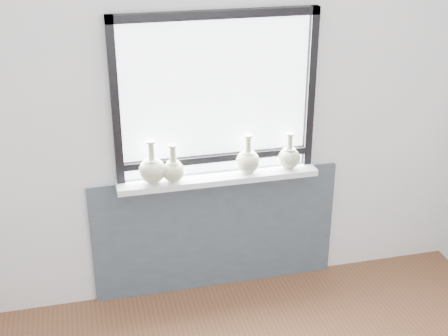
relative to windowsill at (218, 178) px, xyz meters
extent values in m
cube|color=silver|center=(0.00, 0.10, 0.42)|extent=(3.60, 0.02, 2.60)
cube|color=#414F59|center=(0.00, 0.07, -0.45)|extent=(1.70, 0.03, 0.86)
cube|color=white|center=(0.00, 0.00, 0.00)|extent=(1.32, 0.18, 0.04)
cube|color=black|center=(-0.62, 0.05, 0.55)|extent=(0.05, 0.06, 1.05)
cube|color=black|center=(0.62, 0.05, 0.55)|extent=(0.05, 0.06, 1.05)
cube|color=black|center=(0.00, 0.05, 1.04)|extent=(1.30, 0.06, 0.05)
cube|color=black|center=(0.00, 0.05, 0.12)|extent=(1.20, 0.05, 0.04)
cube|color=white|center=(0.00, 0.08, 0.52)|extent=(1.20, 0.01, 1.00)
cylinder|color=#B3BD97|center=(-0.43, 0.00, 0.02)|extent=(0.08, 0.08, 0.01)
ellipsoid|color=#B3BD97|center=(-0.43, 0.00, 0.10)|extent=(0.17, 0.17, 0.16)
cone|color=#B3BD97|center=(-0.43, 0.00, 0.16)|extent=(0.10, 0.10, 0.03)
cylinder|color=#B3BD97|center=(-0.43, 0.00, 0.22)|extent=(0.04, 0.04, 0.13)
cylinder|color=#B3BD97|center=(-0.43, 0.00, 0.30)|extent=(0.06, 0.06, 0.01)
cylinder|color=#B3BD97|center=(-0.30, -0.02, 0.02)|extent=(0.07, 0.07, 0.01)
ellipsoid|color=#B3BD97|center=(-0.30, -0.02, 0.09)|extent=(0.15, 0.15, 0.14)
cone|color=#B3BD97|center=(-0.30, -0.02, 0.14)|extent=(0.08, 0.08, 0.03)
cylinder|color=#B3BD97|center=(-0.30, -0.02, 0.20)|extent=(0.04, 0.04, 0.12)
cylinder|color=#B3BD97|center=(-0.30, -0.02, 0.26)|extent=(0.06, 0.06, 0.01)
cylinder|color=#B3BD97|center=(0.20, 0.00, 0.02)|extent=(0.07, 0.07, 0.01)
ellipsoid|color=#B3BD97|center=(0.20, 0.00, 0.09)|extent=(0.16, 0.16, 0.15)
cone|color=#B3BD97|center=(0.20, 0.00, 0.15)|extent=(0.09, 0.09, 0.03)
cylinder|color=#B3BD97|center=(0.20, 0.00, 0.21)|extent=(0.04, 0.04, 0.13)
cylinder|color=#B3BD97|center=(0.20, 0.00, 0.28)|extent=(0.06, 0.06, 0.01)
cylinder|color=#B3BD97|center=(0.48, 0.00, 0.02)|extent=(0.07, 0.07, 0.01)
ellipsoid|color=#B3BD97|center=(0.48, 0.00, 0.09)|extent=(0.15, 0.15, 0.14)
cone|color=#B3BD97|center=(0.48, 0.00, 0.14)|extent=(0.08, 0.08, 0.03)
cylinder|color=#B3BD97|center=(0.48, 0.00, 0.20)|extent=(0.04, 0.04, 0.12)
cylinder|color=#B3BD97|center=(0.48, 0.00, 0.26)|extent=(0.05, 0.05, 0.01)
camera|label=1|loc=(-0.83, -3.58, 1.74)|focal=50.00mm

